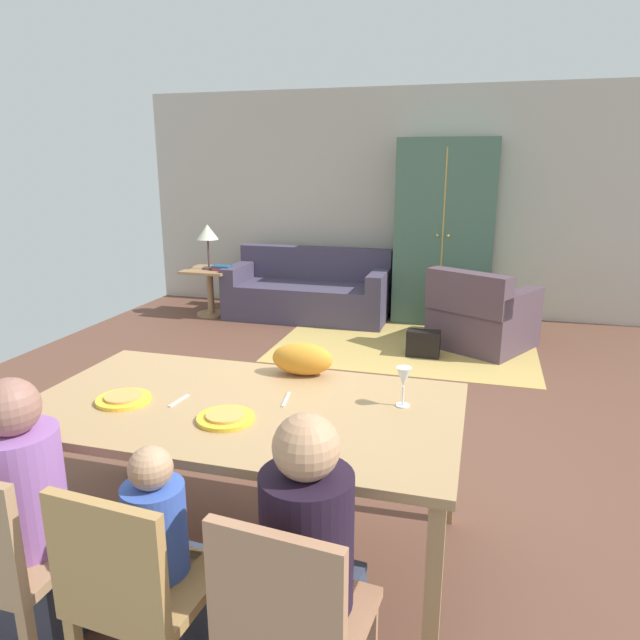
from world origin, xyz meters
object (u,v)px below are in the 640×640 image
object	(u,v)px
wine_glass	(404,379)
person_man	(35,523)
book_upper	(222,267)
dining_chair_woman	(291,621)
side_table	(210,285)
cat	(302,359)
person_child	(165,569)
table_lamp	(207,234)
handbag	(423,344)
plate_near_man	(124,399)
dining_table	(243,416)
armoire	(445,233)
couch	(309,293)
plate_near_child	(226,418)
book_lower	(223,269)
dining_chair_child	(134,586)
armchair	(481,317)
person_woman	(311,577)

from	to	relation	value
wine_glass	person_man	world-z (taller)	person_man
book_upper	dining_chair_woman	bearing A→B (deg)	-62.91
side_table	wine_glass	bearing A→B (deg)	-53.36
cat	person_child	bearing A→B (deg)	-101.08
person_man	dining_chair_woman	world-z (taller)	person_man
table_lamp	book_upper	xyz separation A→B (m)	(0.19, -0.03, -0.39)
dining_chair_woman	handbag	distance (m)	4.10
plate_near_man	cat	size ratio (longest dim) A/B	0.78
dining_table	side_table	xyz separation A→B (m)	(-2.18, 4.08, -0.32)
dining_chair_woman	person_man	bearing A→B (deg)	170.82
armoire	couch	bearing A→B (deg)	-170.97
plate_near_man	side_table	xyz separation A→B (m)	(-1.64, 4.20, -0.39)
wine_glass	person_child	world-z (taller)	wine_glass
cat	couch	xyz separation A→B (m)	(-1.14, 3.89, -0.54)
plate_near_man	plate_near_child	xyz separation A→B (m)	(0.55, -0.06, 0.00)
plate_near_man	book_lower	distance (m)	4.40
dining_chair_child	book_upper	world-z (taller)	dining_chair_child
couch	dining_chair_woman	bearing A→B (deg)	-73.74
plate_near_man	armoire	distance (m)	4.84
plate_near_child	armchair	distance (m)	3.98
person_child	table_lamp	world-z (taller)	table_lamp
person_woman	handbag	size ratio (longest dim) A/B	3.47
wine_glass	table_lamp	world-z (taller)	table_lamp
couch	side_table	bearing A→B (deg)	-167.77
person_man	handbag	size ratio (longest dim) A/B	3.47
person_child	person_woman	bearing A→B (deg)	0.53
armoire	dining_table	bearing A→B (deg)	-97.13
plate_near_man	dining_chair_woman	world-z (taller)	dining_chair_woman
couch	book_lower	world-z (taller)	couch
book_lower	handbag	bearing A→B (deg)	-18.91
wine_glass	handbag	xyz separation A→B (m)	(-0.19, 3.00, -0.76)
dining_chair_child	armchair	distance (m)	4.66
plate_near_man	person_child	size ratio (longest dim) A/B	0.27
plate_near_child	wine_glass	xyz separation A→B (m)	(0.71, 0.36, 0.12)
plate_near_man	wine_glass	xyz separation A→B (m)	(1.26, 0.30, 0.12)
dining_chair_child	couch	size ratio (longest dim) A/B	0.45
table_lamp	book_lower	xyz separation A→B (m)	(0.20, -0.04, -0.41)
plate_near_child	wine_glass	bearing A→B (deg)	26.77
person_child	book_lower	distance (m)	5.17
dining_chair_woman	cat	world-z (taller)	cat
wine_glass	handbag	distance (m)	3.10
side_table	handbag	world-z (taller)	side_table
side_table	person_woman	bearing A→B (deg)	-60.39
plate_near_man	armchair	bearing A→B (deg)	67.03
dining_chair_woman	couch	world-z (taller)	dining_chair_woman
plate_near_child	person_woman	bearing A→B (deg)	-45.16
couch	side_table	xyz separation A→B (m)	(-1.19, -0.26, 0.08)
handbag	dining_chair_child	bearing A→B (deg)	-97.35
person_child	side_table	distance (m)	5.29
plate_near_child	handbag	size ratio (longest dim) A/B	0.78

